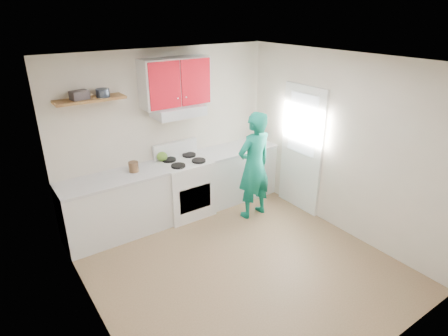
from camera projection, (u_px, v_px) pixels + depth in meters
floor at (238, 264)px, 4.98m from camera, size 3.80×3.80×0.00m
ceiling at (242, 62)px, 3.96m from camera, size 3.60×3.80×0.04m
back_wall at (167, 134)px, 5.90m from camera, size 3.60×0.04×2.60m
front_wall at (382, 253)px, 3.03m from camera, size 3.60×0.04×2.60m
left_wall at (87, 219)px, 3.52m from camera, size 0.04×3.80×2.60m
right_wall at (340, 145)px, 5.41m from camera, size 0.04×3.80×2.60m
door at (302, 149)px, 6.04m from camera, size 0.05×0.85×2.05m
door_glass at (303, 124)px, 5.86m from camera, size 0.01×0.55×0.95m
counter_left at (116, 207)px, 5.46m from camera, size 1.52×0.60×0.90m
counter_right at (236, 173)px, 6.61m from camera, size 1.32×0.60×0.90m
stove at (185, 188)px, 6.04m from camera, size 0.76×0.65×0.92m
range_hood at (178, 111)px, 5.63m from camera, size 0.76×0.44×0.15m
upper_cabinets at (175, 82)px, 5.51m from camera, size 1.02×0.33×0.70m
shelf at (90, 99)px, 4.90m from camera, size 0.90×0.30×0.04m
books at (79, 95)px, 4.80m from camera, size 0.24×0.19×0.11m
tin at (103, 93)px, 4.94m from camera, size 0.22×0.22×0.11m
kettle at (162, 156)px, 5.84m from camera, size 0.22×0.22×0.15m
crock at (134, 167)px, 5.46m from camera, size 0.14×0.14×0.17m
cutting_board at (236, 150)px, 6.33m from camera, size 0.35×0.26×0.02m
silicone_mat at (261, 144)px, 6.64m from camera, size 0.34×0.31×0.01m
person at (254, 166)px, 5.84m from camera, size 0.65×0.45×1.72m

